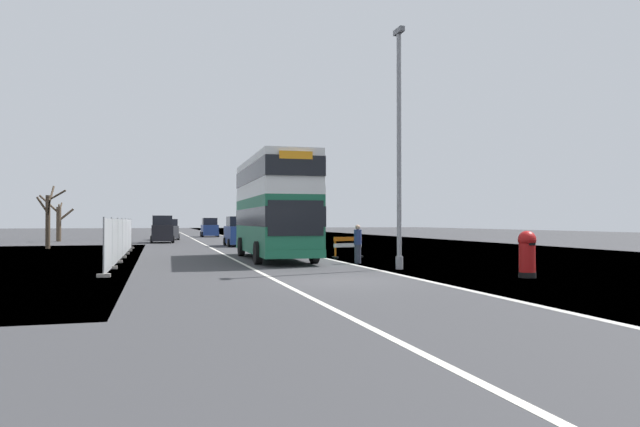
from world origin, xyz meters
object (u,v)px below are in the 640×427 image
(red_pillar_postbox, at_px, (527,252))
(car_oncoming_near, at_px, (240,232))
(double_decker_bus, at_px, (274,206))
(lamppost_foreground, at_px, (399,155))
(car_receding_far, at_px, (168,230))
(pedestrian_at_kerb, at_px, (358,244))
(roadworks_barrier, at_px, (348,245))
(car_far_side, at_px, (210,228))
(car_receding_mid, at_px, (162,230))

(red_pillar_postbox, bearing_deg, car_oncoming_near, 102.49)
(double_decker_bus, distance_m, lamppost_foreground, 8.09)
(double_decker_bus, height_order, car_receding_far, double_decker_bus)
(double_decker_bus, distance_m, pedestrian_at_kerb, 5.07)
(lamppost_foreground, height_order, pedestrian_at_kerb, lamppost_foreground)
(pedestrian_at_kerb, bearing_deg, car_oncoming_near, 97.88)
(roadworks_barrier, xyz_separation_m, car_far_side, (-3.47, 40.62, 0.38))
(lamppost_foreground, height_order, car_receding_far, lamppost_foreground)
(car_receding_mid, bearing_deg, car_far_side, 72.19)
(double_decker_bus, xyz_separation_m, pedestrian_at_kerb, (3.05, -3.66, -1.74))
(red_pillar_postbox, xyz_separation_m, pedestrian_at_kerb, (-3.24, 7.56, 0.01))
(car_receding_mid, bearing_deg, red_pillar_postbox, -71.95)
(red_pillar_postbox, height_order, car_oncoming_near, car_oncoming_near)
(lamppost_foreground, bearing_deg, red_pillar_postbox, -56.93)
(red_pillar_postbox, distance_m, car_receding_far, 43.94)
(lamppost_foreground, height_order, car_receding_mid, lamppost_foreground)
(car_receding_far, height_order, car_far_side, car_far_side)
(lamppost_foreground, xyz_separation_m, car_far_side, (-3.13, 47.86, -3.43))
(red_pillar_postbox, height_order, roadworks_barrier, red_pillar_postbox)
(roadworks_barrier, height_order, car_far_side, car_far_side)
(red_pillar_postbox, bearing_deg, double_decker_bus, 119.28)
(car_receding_mid, height_order, pedestrian_at_kerb, car_receding_mid)
(lamppost_foreground, bearing_deg, car_far_side, 93.74)
(pedestrian_at_kerb, bearing_deg, car_far_side, 93.37)
(red_pillar_postbox, relative_size, car_oncoming_near, 0.36)
(car_receding_far, bearing_deg, car_receding_mid, -94.85)
(car_receding_far, distance_m, pedestrian_at_kerb, 35.84)
(car_receding_mid, xyz_separation_m, pedestrian_at_kerb, (8.13, -27.35, -0.23))
(lamppost_foreground, bearing_deg, double_decker_bus, 116.87)
(roadworks_barrier, bearing_deg, pedestrian_at_kerb, -102.34)
(roadworks_barrier, distance_m, car_receding_mid, 25.13)
(car_receding_far, relative_size, car_far_side, 1.05)
(double_decker_bus, xyz_separation_m, car_receding_mid, (-5.08, 23.69, -1.52))
(car_far_side, bearing_deg, car_receding_mid, -107.81)
(lamppost_foreground, relative_size, pedestrian_at_kerb, 5.49)
(lamppost_foreground, distance_m, roadworks_barrier, 8.19)
(car_receding_mid, relative_size, pedestrian_at_kerb, 2.30)
(car_oncoming_near, height_order, car_receding_mid, car_receding_mid)
(car_receding_mid, xyz_separation_m, car_receding_far, (0.65, 7.70, -0.11))
(roadworks_barrier, bearing_deg, car_receding_mid, 110.94)
(car_receding_far, bearing_deg, car_far_side, 62.80)
(double_decker_bus, bearing_deg, pedestrian_at_kerb, -50.20)
(double_decker_bus, distance_m, car_receding_mid, 24.27)
(lamppost_foreground, height_order, car_oncoming_near, lamppost_foreground)
(double_decker_bus, relative_size, roadworks_barrier, 6.07)
(car_oncoming_near, height_order, pedestrian_at_kerb, car_oncoming_near)
(double_decker_bus, height_order, car_receding_mid, double_decker_bus)
(red_pillar_postbox, xyz_separation_m, car_far_side, (-5.86, 52.06, 0.18))
(roadworks_barrier, relative_size, car_receding_far, 0.39)
(lamppost_foreground, xyz_separation_m, car_receding_far, (-7.98, 38.41, -3.48))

